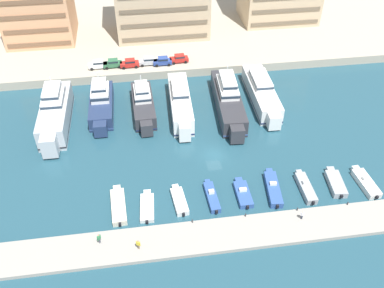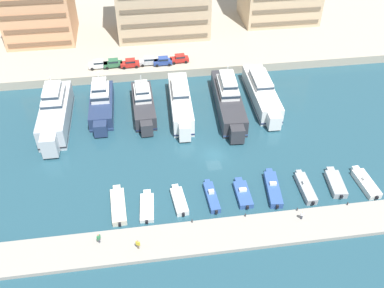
% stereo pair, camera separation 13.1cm
% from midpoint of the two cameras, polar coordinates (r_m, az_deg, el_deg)
% --- Properties ---
extents(ground_plane, '(400.00, 400.00, 0.00)m').
position_cam_midpoint_polar(ground_plane, '(74.57, 3.06, -1.45)').
color(ground_plane, '#234C5B').
extents(quay_promenade, '(180.00, 70.00, 1.92)m').
position_cam_midpoint_polar(quay_promenade, '(126.22, -2.22, 17.46)').
color(quay_promenade, '#ADA38E').
rests_on(quay_promenade, ground).
extents(pier_dock, '(120.00, 5.80, 0.63)m').
position_cam_midpoint_polar(pier_dock, '(62.64, 6.04, -11.77)').
color(pier_dock, '#9E998E').
rests_on(pier_dock, ground).
extents(yacht_silver_far_left, '(5.10, 19.71, 8.96)m').
position_cam_midpoint_polar(yacht_silver_far_left, '(83.61, -17.73, 4.00)').
color(yacht_silver_far_left, silver).
rests_on(yacht_silver_far_left, ground).
extents(yacht_navy_left, '(4.56, 16.25, 7.72)m').
position_cam_midpoint_polar(yacht_navy_left, '(85.22, -11.95, 5.42)').
color(yacht_navy_left, navy).
rests_on(yacht_navy_left, ground).
extents(yacht_charcoal_mid_left, '(4.33, 16.01, 7.17)m').
position_cam_midpoint_polar(yacht_charcoal_mid_left, '(83.89, -6.46, 5.36)').
color(yacht_charcoal_mid_left, '#333338').
rests_on(yacht_charcoal_mid_left, ground).
extents(yacht_white_center_left, '(4.46, 19.67, 7.01)m').
position_cam_midpoint_polar(yacht_white_center_left, '(83.45, -1.50, 5.59)').
color(yacht_white_center_left, white).
rests_on(yacht_white_center_left, ground).
extents(yacht_charcoal_center, '(5.57, 21.82, 8.17)m').
position_cam_midpoint_polar(yacht_charcoal_center, '(84.28, 4.92, 5.96)').
color(yacht_charcoal_center, '#333338').
rests_on(yacht_charcoal_center, ground).
extents(yacht_white_center_right, '(4.67, 20.30, 6.50)m').
position_cam_midpoint_polar(yacht_white_center_right, '(87.81, 9.33, 6.79)').
color(yacht_white_center_right, white).
rests_on(yacht_white_center_right, ground).
extents(motorboat_cream_far_left, '(2.44, 7.97, 1.58)m').
position_cam_midpoint_polar(motorboat_cream_far_left, '(66.33, -9.75, -8.10)').
color(motorboat_cream_far_left, beige).
rests_on(motorboat_cream_far_left, ground).
extents(motorboat_white_left, '(2.40, 6.59, 1.17)m').
position_cam_midpoint_polar(motorboat_white_left, '(65.82, -5.96, -8.31)').
color(motorboat_white_left, white).
rests_on(motorboat_white_left, ground).
extents(motorboat_white_mid_left, '(2.36, 6.40, 0.93)m').
position_cam_midpoint_polar(motorboat_white_mid_left, '(66.22, -1.67, -7.54)').
color(motorboat_white_mid_left, white).
rests_on(motorboat_white_mid_left, ground).
extents(motorboat_blue_center_left, '(1.78, 6.97, 1.52)m').
position_cam_midpoint_polar(motorboat_blue_center_left, '(66.81, 2.68, -6.99)').
color(motorboat_blue_center_left, '#33569E').
rests_on(motorboat_blue_center_left, ground).
extents(motorboat_blue_center, '(2.13, 6.45, 1.35)m').
position_cam_midpoint_polar(motorboat_blue_center, '(67.68, 6.83, -6.56)').
color(motorboat_blue_center, '#33569E').
rests_on(motorboat_blue_center, ground).
extents(motorboat_blue_center_right, '(2.73, 8.29, 1.51)m').
position_cam_midpoint_polar(motorboat_blue_center_right, '(69.03, 10.78, -5.84)').
color(motorboat_blue_center_right, '#33569E').
rests_on(motorboat_blue_center_right, ground).
extents(motorboat_grey_mid_right, '(1.73, 7.28, 1.66)m').
position_cam_midpoint_polar(motorboat_grey_mid_right, '(70.31, 14.93, -5.62)').
color(motorboat_grey_mid_right, '#9EA3A8').
rests_on(motorboat_grey_mid_right, ground).
extents(motorboat_grey_right, '(2.74, 6.70, 1.06)m').
position_cam_midpoint_polar(motorboat_grey_right, '(72.47, 18.63, -4.96)').
color(motorboat_grey_right, '#9EA3A8').
rests_on(motorboat_grey_right, ground).
extents(motorboat_white_far_right, '(2.45, 7.24, 1.53)m').
position_cam_midpoint_polar(motorboat_white_far_right, '(74.16, 22.17, -4.82)').
color(motorboat_white_far_right, white).
rests_on(motorboat_white_far_right, ground).
extents(car_white_far_left, '(4.13, 1.98, 1.80)m').
position_cam_midpoint_polar(car_white_far_left, '(96.72, -12.34, 10.38)').
color(car_white_far_left, white).
rests_on(car_white_far_left, quay_promenade).
extents(car_green_left, '(4.19, 2.10, 1.80)m').
position_cam_midpoint_polar(car_green_left, '(96.50, -10.44, 10.57)').
color(car_green_left, '#2D6642').
rests_on(car_green_left, quay_promenade).
extents(car_red_mid_left, '(4.15, 2.03, 1.80)m').
position_cam_midpoint_polar(car_red_mid_left, '(95.95, -8.22, 10.65)').
color(car_red_mid_left, red).
rests_on(car_red_mid_left, quay_promenade).
extents(car_silver_center_left, '(4.11, 1.93, 1.80)m').
position_cam_midpoint_polar(car_silver_center_left, '(96.34, -5.77, 11.00)').
color(car_silver_center_left, '#B7BCC1').
rests_on(car_silver_center_left, quay_promenade).
extents(car_blue_center, '(4.10, 1.93, 1.80)m').
position_cam_midpoint_polar(car_blue_center, '(96.03, -3.86, 11.01)').
color(car_blue_center, '#28428E').
rests_on(car_blue_center, quay_promenade).
extents(car_red_center_right, '(4.19, 2.11, 1.80)m').
position_cam_midpoint_polar(car_red_center_right, '(96.85, -1.64, 11.36)').
color(car_red_center_right, red).
rests_on(car_red_center_right, quay_promenade).
extents(apartment_block_far_left, '(15.88, 14.27, 18.99)m').
position_cam_midpoint_polar(apartment_block_far_left, '(110.91, -19.93, 17.25)').
color(apartment_block_far_left, tan).
rests_on(apartment_block_far_left, quay_promenade).
extents(pedestrian_near_edge, '(0.61, 0.45, 1.77)m').
position_cam_midpoint_polar(pedestrian_near_edge, '(59.93, -7.17, -13.08)').
color(pedestrian_near_edge, '#7A6B56').
rests_on(pedestrian_near_edge, pier_dock).
extents(pedestrian_mid_deck, '(0.60, 0.24, 1.55)m').
position_cam_midpoint_polar(pedestrian_mid_deck, '(64.89, 14.54, -9.12)').
color(pedestrian_mid_deck, '#282D3D').
rests_on(pedestrian_mid_deck, pier_dock).
extents(pedestrian_far_side, '(0.50, 0.53, 1.76)m').
position_cam_midpoint_polar(pedestrian_far_side, '(61.45, -12.27, -12.13)').
color(pedestrian_far_side, '#4C515B').
rests_on(pedestrian_far_side, pier_dock).
extents(bollard_west, '(0.20, 0.20, 0.61)m').
position_cam_midpoint_polar(bollard_west, '(62.91, 0.07, -10.21)').
color(bollard_west, '#2D2D33').
rests_on(bollard_west, pier_dock).
extents(bollard_west_mid, '(0.20, 0.20, 0.61)m').
position_cam_midpoint_polar(bollard_west_mid, '(64.12, 7.19, -9.36)').
color(bollard_west_mid, '#2D2D33').
rests_on(bollard_west_mid, pier_dock).
extents(bollard_east_mid, '(0.20, 0.20, 0.61)m').
position_cam_midpoint_polar(bollard_east_mid, '(66.27, 13.91, -8.43)').
color(bollard_east_mid, '#2D2D33').
rests_on(bollard_east_mid, pier_dock).
extents(bollard_east, '(0.20, 0.20, 0.61)m').
position_cam_midpoint_polar(bollard_east, '(69.25, 20.10, -7.46)').
color(bollard_east, '#2D2D33').
rests_on(bollard_east, pier_dock).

